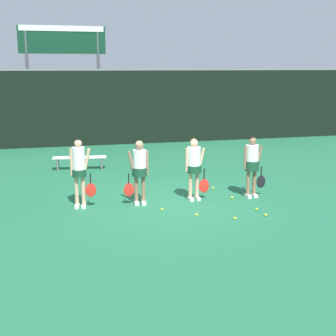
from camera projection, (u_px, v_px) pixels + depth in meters
name	position (u px, v px, depth m)	size (l,w,h in m)	color
ground_plane	(169.00, 202.00, 12.50)	(140.00, 140.00, 0.00)	#216642
fence_windscreen	(116.00, 107.00, 21.32)	(60.00, 0.08, 3.44)	black
scoreboard	(63.00, 51.00, 21.36)	(3.91, 0.15, 5.35)	#515156
bench_courtside	(80.00, 159.00, 16.29)	(1.88, 0.59, 0.46)	silver
player_0	(79.00, 168.00, 11.80)	(0.63, 0.36, 1.78)	tan
player_1	(139.00, 167.00, 12.08)	(0.66, 0.39, 1.68)	#8C664C
player_2	(194.00, 164.00, 12.47)	(0.68, 0.40, 1.68)	tan
player_3	(252.00, 162.00, 12.76)	(0.67, 0.40, 1.69)	#8C664C
tennis_ball_0	(213.00, 188.00, 13.79)	(0.07, 0.07, 0.07)	#CCE033
tennis_ball_1	(257.00, 209.00, 11.76)	(0.07, 0.07, 0.07)	#CCE033
tennis_ball_2	(87.00, 188.00, 13.75)	(0.06, 0.06, 0.06)	#CCE033
tennis_ball_3	(266.00, 215.00, 11.30)	(0.07, 0.07, 0.07)	#CCE033
tennis_ball_4	(205.00, 183.00, 14.43)	(0.07, 0.07, 0.07)	#CCE033
tennis_ball_5	(162.00, 209.00, 11.73)	(0.07, 0.07, 0.07)	#CCE033
tennis_ball_6	(235.00, 218.00, 11.05)	(0.07, 0.07, 0.07)	#CCE033
tennis_ball_7	(137.00, 189.00, 13.72)	(0.06, 0.06, 0.06)	#CCE033
tennis_ball_8	(232.00, 197.00, 12.79)	(0.07, 0.07, 0.07)	#CCE033
tennis_ball_9	(197.00, 215.00, 11.30)	(0.07, 0.07, 0.07)	#CCE033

